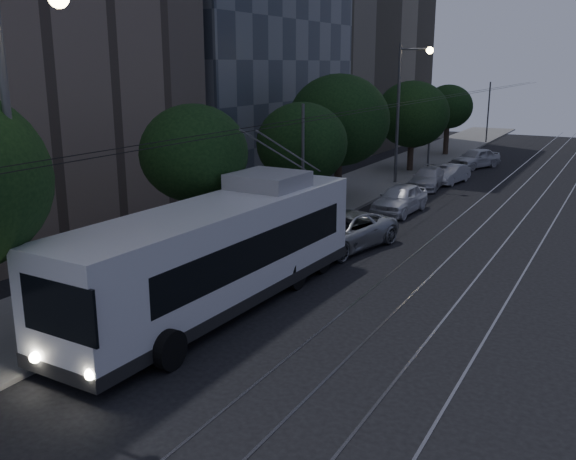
% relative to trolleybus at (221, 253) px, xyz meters
% --- Properties ---
extents(ground, '(120.00, 120.00, 0.00)m').
position_rel_trolleybus_xyz_m(ground, '(3.42, -0.59, -1.84)').
color(ground, black).
rests_on(ground, ground).
extents(sidewalk, '(5.00, 90.00, 0.15)m').
position_rel_trolleybus_xyz_m(sidewalk, '(-4.08, 19.41, -1.77)').
color(sidewalk, slate).
rests_on(sidewalk, ground).
extents(tram_rails, '(4.52, 90.00, 0.02)m').
position_rel_trolleybus_xyz_m(tram_rails, '(5.92, 19.41, -1.83)').
color(tram_rails, gray).
rests_on(tram_rails, ground).
extents(overhead_wires, '(2.23, 90.00, 6.00)m').
position_rel_trolleybus_xyz_m(overhead_wires, '(-1.56, 19.41, 1.63)').
color(overhead_wires, black).
rests_on(overhead_wires, ground).
extents(trolleybus, '(3.35, 13.43, 5.63)m').
position_rel_trolleybus_xyz_m(trolleybus, '(0.00, 0.00, 0.00)').
color(trolleybus, silver).
rests_on(trolleybus, ground).
extents(pickup_silver, '(3.72, 6.01, 1.55)m').
position_rel_trolleybus_xyz_m(pickup_silver, '(0.72, 8.06, -1.06)').
color(pickup_silver, '#A7ABAF').
rests_on(pickup_silver, ground).
extents(car_white_a, '(2.05, 4.62, 1.54)m').
position_rel_trolleybus_xyz_m(car_white_a, '(0.63, 15.82, -1.07)').
color(car_white_a, silver).
rests_on(car_white_a, ground).
extents(car_white_b, '(2.08, 4.53, 1.28)m').
position_rel_trolleybus_xyz_m(car_white_b, '(-0.09, 23.41, -1.20)').
color(car_white_b, silver).
rests_on(car_white_b, ground).
extents(car_white_c, '(1.88, 3.89, 1.23)m').
position_rel_trolleybus_xyz_m(car_white_c, '(0.72, 25.88, -1.23)').
color(car_white_c, silver).
rests_on(car_white_c, ground).
extents(car_white_d, '(3.39, 4.74, 1.50)m').
position_rel_trolleybus_xyz_m(car_white_d, '(0.72, 33.21, -1.09)').
color(car_white_d, silver).
rests_on(car_white_d, ground).
extents(tree_1, '(4.03, 4.03, 6.31)m').
position_rel_trolleybus_xyz_m(tree_1, '(-3.08, 2.89, 2.63)').
color(tree_1, black).
rests_on(tree_1, ground).
extents(tree_2, '(4.48, 4.48, 5.94)m').
position_rel_trolleybus_xyz_m(tree_2, '(-3.08, 11.66, 2.07)').
color(tree_2, black).
rests_on(tree_2, ground).
extents(tree_3, '(5.72, 5.72, 7.20)m').
position_rel_trolleybus_xyz_m(tree_3, '(-3.58, 17.19, 2.77)').
color(tree_3, black).
rests_on(tree_3, ground).
extents(tree_4, '(5.26, 5.26, 6.56)m').
position_rel_trolleybus_xyz_m(tree_4, '(-3.08, 28.96, 2.34)').
color(tree_4, black).
rests_on(tree_4, ground).
extents(tree_5, '(4.10, 4.10, 6.02)m').
position_rel_trolleybus_xyz_m(tree_5, '(-3.08, 38.72, 2.31)').
color(tree_5, black).
rests_on(tree_5, ground).
extents(streetlamp_near, '(2.32, 0.44, 9.54)m').
position_rel_trolleybus_xyz_m(streetlamp_near, '(-1.38, -6.02, 3.93)').
color(streetlamp_near, '#57575A').
rests_on(streetlamp_near, ground).
extents(streetlamp_far, '(2.20, 0.44, 8.94)m').
position_rel_trolleybus_xyz_m(streetlamp_far, '(-1.99, 23.73, 3.61)').
color(streetlamp_far, '#57575A').
rests_on(streetlamp_far, ground).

